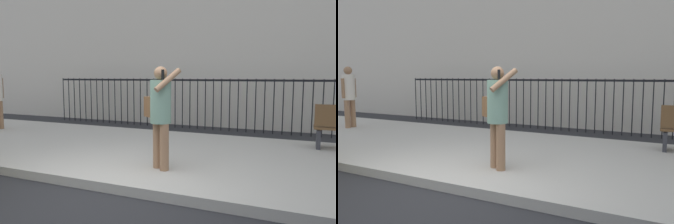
{
  "view_description": "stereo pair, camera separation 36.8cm",
  "coord_description": "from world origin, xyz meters",
  "views": [
    {
      "loc": [
        2.49,
        -3.72,
        1.67
      ],
      "look_at": [
        0.34,
        1.26,
        1.06
      ],
      "focal_mm": 34.19,
      "sensor_mm": 36.0,
      "label": 1
    },
    {
      "loc": [
        2.82,
        -3.56,
        1.67
      ],
      "look_at": [
        0.34,
        1.26,
        1.06
      ],
      "focal_mm": 34.19,
      "sensor_mm": 36.0,
      "label": 2
    }
  ],
  "objects": [
    {
      "name": "ground_plane",
      "position": [
        0.0,
        0.0,
        0.0
      ],
      "size": [
        60.0,
        60.0,
        0.0
      ],
      "primitive_type": "plane",
      "color": "#28282B"
    },
    {
      "name": "iron_fence",
      "position": [
        0.0,
        5.9,
        1.02
      ],
      "size": [
        12.03,
        0.04,
        1.6
      ],
      "color": "black",
      "rests_on": "ground"
    },
    {
      "name": "pedestrian_on_phone",
      "position": [
        0.32,
        0.97,
        1.12
      ],
      "size": [
        0.72,
        0.61,
        1.68
      ],
      "color": "#936B4C",
      "rests_on": "sidewalk"
    },
    {
      "name": "pedestrian_walking",
      "position": [
        -5.63,
        2.72,
        1.19
      ],
      "size": [
        0.36,
        0.49,
        1.81
      ],
      "color": "#936B4C",
      "rests_on": "sidewalk"
    },
    {
      "name": "sidewalk",
      "position": [
        0.0,
        2.2,
        0.07
      ],
      "size": [
        28.0,
        4.4,
        0.15
      ],
      "primitive_type": "cube",
      "color": "#B2ADA3",
      "rests_on": "ground"
    }
  ]
}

